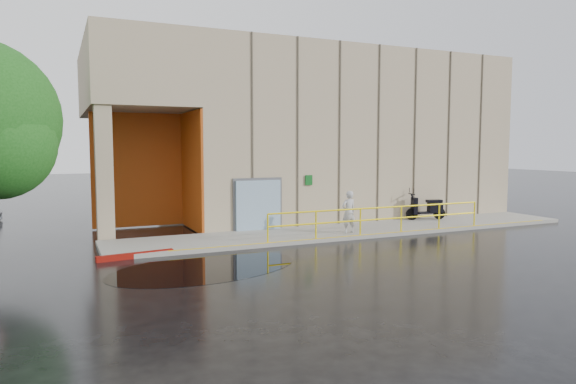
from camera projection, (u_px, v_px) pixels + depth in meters
name	position (u px, v px, depth m)	size (l,w,h in m)	color
ground	(323.00, 264.00, 15.35)	(120.00, 120.00, 0.00)	black
sidewalk	(357.00, 230.00, 21.07)	(20.00, 3.00, 0.15)	gray
building	(310.00, 133.00, 27.05)	(20.00, 10.17, 8.00)	tan
guardrail	(381.00, 220.00, 19.90)	(9.56, 0.06, 1.03)	yellow
person	(349.00, 212.00, 19.92)	(0.60, 0.39, 1.64)	#BAB9BE
scooter	(426.00, 201.00, 23.59)	(1.94, 1.01, 1.47)	black
red_curb	(136.00, 255.00, 16.11)	(2.40, 0.18, 0.18)	maroon
puddle	(206.00, 268.00, 14.85)	(5.77, 3.55, 0.01)	black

